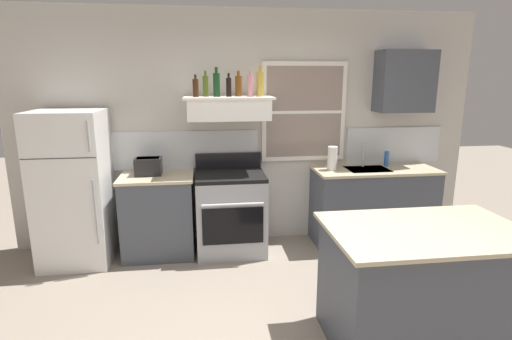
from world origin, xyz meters
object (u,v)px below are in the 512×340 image
(bottle_dark_green_wine, at_px, (217,84))
(bottle_champagne_gold_foil, at_px, (260,84))
(bottle_olive_oil_square, at_px, (206,86))
(paper_towel_roll, at_px, (332,158))
(toaster, at_px, (148,166))
(dish_soap_bottle, at_px, (386,159))
(refrigerator, at_px, (74,188))
(stove_range, at_px, (231,212))
(bottle_rose_pink, at_px, (250,85))
(kitchen_island, at_px, (421,286))
(bottle_balsamic_dark, at_px, (229,87))
(bottle_amber_wine, at_px, (239,86))
(bottle_brown_stout, at_px, (196,88))

(bottle_dark_green_wine, bearing_deg, bottle_champagne_gold_foil, -0.98)
(bottle_olive_oil_square, xyz_separation_m, paper_towel_roll, (1.42, -0.12, -0.81))
(toaster, relative_size, bottle_champagne_gold_foil, 0.91)
(toaster, xyz_separation_m, dish_soap_bottle, (2.76, 0.07, -0.01))
(refrigerator, bearing_deg, bottle_champagne_gold_foil, 3.09)
(paper_towel_roll, bearing_deg, bottle_olive_oil_square, 175.22)
(bottle_olive_oil_square, bearing_deg, refrigerator, -172.78)
(stove_range, height_order, bottle_champagne_gold_foil, bottle_champagne_gold_foil)
(stove_range, bearing_deg, bottle_rose_pink, 14.75)
(bottle_olive_oil_square, bearing_deg, dish_soap_bottle, -0.50)
(kitchen_island, bearing_deg, paper_towel_roll, 92.77)
(bottle_rose_pink, relative_size, kitchen_island, 0.20)
(toaster, distance_m, bottle_balsamic_dark, 1.22)
(bottle_champagne_gold_foil, xyz_separation_m, kitchen_island, (0.92, -1.90, -1.43))
(bottle_amber_wine, distance_m, bottle_champagne_gold_foil, 0.24)
(bottle_rose_pink, height_order, paper_towel_roll, bottle_rose_pink)
(paper_towel_roll, xyz_separation_m, kitchen_island, (0.09, -1.85, -0.59))
(bottle_amber_wine, bearing_deg, bottle_olive_oil_square, 179.05)
(bottle_brown_stout, relative_size, bottle_champagne_gold_foil, 0.71)
(refrigerator, distance_m, bottle_olive_oil_square, 1.77)
(toaster, relative_size, bottle_olive_oil_square, 1.09)
(bottle_balsamic_dark, xyz_separation_m, kitchen_island, (1.26, -1.90, -1.39))
(bottle_dark_green_wine, distance_m, bottle_rose_pink, 0.36)
(bottle_brown_stout, distance_m, bottle_olive_oil_square, 0.15)
(refrigerator, bearing_deg, stove_range, 0.79)
(stove_range, xyz_separation_m, bottle_brown_stout, (-0.35, 0.05, 1.38))
(bottle_olive_oil_square, bearing_deg, paper_towel_roll, -4.78)
(bottle_balsamic_dark, xyz_separation_m, bottle_rose_pink, (0.23, -0.02, 0.01))
(kitchen_island, bearing_deg, bottle_amber_wine, 120.32)
(bottle_olive_oil_square, xyz_separation_m, bottle_balsamic_dark, (0.25, -0.08, -0.01))
(toaster, distance_m, bottle_brown_stout, 0.99)
(stove_range, distance_m, bottle_champagne_gold_foil, 1.46)
(bottle_olive_oil_square, height_order, kitchen_island, bottle_olive_oil_square)
(bottle_balsamic_dark, distance_m, paper_towel_roll, 1.42)
(refrigerator, height_order, bottle_dark_green_wine, bottle_dark_green_wine)
(bottle_brown_stout, relative_size, bottle_rose_pink, 0.83)
(bottle_dark_green_wine, distance_m, bottle_amber_wine, 0.25)
(toaster, distance_m, dish_soap_bottle, 2.76)
(refrigerator, relative_size, bottle_champagne_gold_foil, 4.97)
(bottle_champagne_gold_foil, bearing_deg, kitchen_island, -64.17)
(bottle_olive_oil_square, distance_m, bottle_balsamic_dark, 0.26)
(stove_range, relative_size, bottle_brown_stout, 4.71)
(refrigerator, relative_size, kitchen_island, 1.16)
(bottle_dark_green_wine, xyz_separation_m, kitchen_island, (1.39, -1.91, -1.42))
(bottle_rose_pink, xyz_separation_m, dish_soap_bottle, (1.64, 0.08, -0.86))
(refrigerator, relative_size, dish_soap_bottle, 9.03)
(bottle_brown_stout, distance_m, dish_soap_bottle, 2.38)
(bottle_champagne_gold_foil, bearing_deg, bottle_dark_green_wine, 179.02)
(toaster, bearing_deg, dish_soap_bottle, 1.47)
(dish_soap_bottle, bearing_deg, bottle_amber_wine, 179.59)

